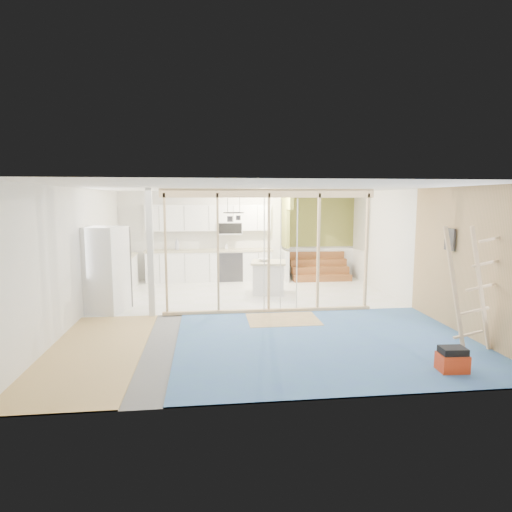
{
  "coord_description": "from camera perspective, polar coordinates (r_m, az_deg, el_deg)",
  "views": [
    {
      "loc": [
        -0.98,
        -8.69,
        2.37
      ],
      "look_at": [
        0.1,
        0.6,
        1.13
      ],
      "focal_mm": 30.0,
      "sensor_mm": 36.0,
      "label": 1
    }
  ],
  "objects": [
    {
      "name": "island",
      "position": [
        10.78,
        1.69,
        -2.93
      ],
      "size": [
        0.99,
        0.99,
        0.83
      ],
      "rotation": [
        0.0,
        0.0,
        -0.17
      ],
      "color": "silver",
      "rests_on": "room"
    },
    {
      "name": "floor_overlays",
      "position": [
        9.12,
        0.21,
        -7.46
      ],
      "size": [
        7.0,
        8.0,
        0.03
      ],
      "color": "white",
      "rests_on": "room"
    },
    {
      "name": "toolbox",
      "position": [
        6.63,
        24.72,
        -12.53
      ],
      "size": [
        0.39,
        0.31,
        0.36
      ],
      "rotation": [
        0.0,
        0.0,
        -0.06
      ],
      "color": "#B93011",
      "rests_on": "room"
    },
    {
      "name": "soap_bottle_a",
      "position": [
        12.59,
        -10.5,
        1.6
      ],
      "size": [
        0.17,
        0.17,
        0.34
      ],
      "primitive_type": "imported",
      "rotation": [
        0.0,
        0.0,
        0.37
      ],
      "color": "#B2B4C6",
      "rests_on": "base_cabinets"
    },
    {
      "name": "upper_cabinets",
      "position": [
        12.52,
        -6.02,
        4.96
      ],
      "size": [
        3.6,
        0.41,
        0.85
      ],
      "color": "white",
      "rests_on": "room"
    },
    {
      "name": "green_partition",
      "position": [
        12.79,
        7.07,
        1.07
      ],
      "size": [
        2.25,
        1.51,
        2.6
      ],
      "color": "olive",
      "rests_on": "room"
    },
    {
      "name": "soap_bottle_b",
      "position": [
        12.6,
        -3.95,
        1.34
      ],
      "size": [
        0.08,
        0.09,
        0.17
      ],
      "primitive_type": "imported",
      "rotation": [
        0.0,
        0.0,
        -0.09
      ],
      "color": "white",
      "rests_on": "base_cabinets"
    },
    {
      "name": "fridge",
      "position": [
        9.5,
        -19.52,
        -1.77
      ],
      "size": [
        0.99,
        0.96,
        1.81
      ],
      "rotation": [
        0.0,
        0.0,
        -0.31
      ],
      "color": "white",
      "rests_on": "room"
    },
    {
      "name": "base_cabinets",
      "position": [
        12.22,
        -9.52,
        -1.54
      ],
      "size": [
        4.45,
        2.24,
        0.93
      ],
      "color": "white",
      "rests_on": "room"
    },
    {
      "name": "bowl",
      "position": [
        10.75,
        1.08,
        -0.51
      ],
      "size": [
        0.33,
        0.33,
        0.07
      ],
      "primitive_type": "imported",
      "rotation": [
        0.0,
        0.0,
        0.21
      ],
      "color": "white",
      "rests_on": "island"
    },
    {
      "name": "room",
      "position": [
        8.81,
        -0.21,
        0.56
      ],
      "size": [
        7.01,
        8.01,
        2.61
      ],
      "color": "slate",
      "rests_on": "ground"
    },
    {
      "name": "pot_rack",
      "position": [
        10.61,
        -3.02,
        5.5
      ],
      "size": [
        0.52,
        0.52,
        0.72
      ],
      "color": "black",
      "rests_on": "room"
    },
    {
      "name": "ladder",
      "position": [
        7.41,
        26.75,
        -3.91
      ],
      "size": [
        1.05,
        0.06,
        1.96
      ],
      "rotation": [
        0.0,
        0.0,
        -0.03
      ],
      "color": "#E0BB89",
      "rests_on": "room"
    },
    {
      "name": "ceiling_light",
      "position": [
        11.93,
        4.91,
        8.31
      ],
      "size": [
        0.32,
        0.32,
        0.08
      ],
      "primitive_type": "cylinder",
      "color": "#FFEABF",
      "rests_on": "room"
    },
    {
      "name": "electrical_panel",
      "position": [
        8.55,
        24.44,
        2.03
      ],
      "size": [
        0.04,
        0.3,
        0.4
      ],
      "primitive_type": "cube",
      "color": "#36363B",
      "rests_on": "room"
    },
    {
      "name": "stud_frame",
      "position": [
        8.76,
        -1.79,
        2.42
      ],
      "size": [
        4.66,
        0.14,
        2.6
      ],
      "color": "#E0B989",
      "rests_on": "room"
    },
    {
      "name": "sheathing_panel",
      "position": [
        8.11,
        26.79,
        -0.86
      ],
      "size": [
        0.02,
        4.0,
        2.6
      ],
      "primitive_type": "cube",
      "color": "tan",
      "rests_on": "room"
    }
  ]
}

